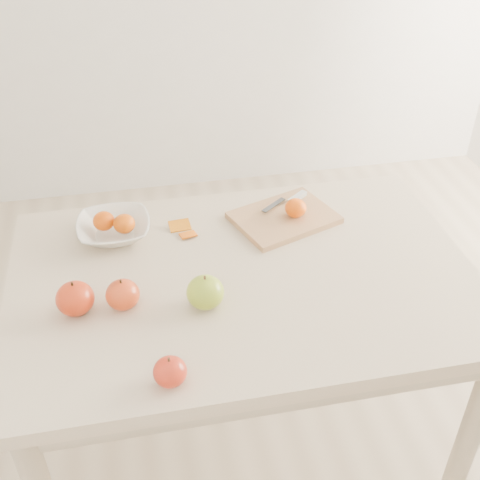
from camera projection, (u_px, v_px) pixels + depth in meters
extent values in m
plane|color=#C6B293|center=(243.00, 448.00, 1.99)|extent=(3.50, 3.50, 0.00)
cube|color=beige|center=(244.00, 279.00, 1.56)|extent=(1.20, 0.80, 0.04)
cylinder|color=#BCAA8E|center=(61.00, 323.00, 1.97)|extent=(0.06, 0.06, 0.71)
cylinder|color=#BCAA8E|center=(372.00, 281.00, 2.14)|extent=(0.06, 0.06, 0.71)
cylinder|color=#BCAA8E|center=(467.00, 442.00, 1.60)|extent=(0.06, 0.06, 0.71)
cube|color=#AB7F55|center=(284.00, 218.00, 1.74)|extent=(0.33, 0.29, 0.02)
ellipsoid|color=orange|center=(296.00, 208.00, 1.72)|extent=(0.06, 0.06, 0.05)
imported|color=white|center=(114.00, 229.00, 1.67)|extent=(0.20, 0.20, 0.05)
ellipsoid|color=#C83E07|center=(104.00, 221.00, 1.66)|extent=(0.06, 0.06, 0.05)
ellipsoid|color=#CB5F07|center=(124.00, 224.00, 1.65)|extent=(0.06, 0.06, 0.05)
cube|color=#C6690E|center=(180.00, 227.00, 1.72)|extent=(0.06, 0.05, 0.01)
cube|color=orange|center=(188.00, 235.00, 1.68)|extent=(0.05, 0.04, 0.01)
cube|color=silver|center=(297.00, 197.00, 1.80)|extent=(0.07, 0.06, 0.01)
cube|color=#3C3F44|center=(274.00, 205.00, 1.77)|extent=(0.08, 0.07, 0.00)
ellipsoid|color=#699417|center=(205.00, 292.00, 1.43)|extent=(0.09, 0.09, 0.08)
ellipsoid|color=maroon|center=(170.00, 372.00, 1.24)|extent=(0.07, 0.07, 0.06)
ellipsoid|color=maroon|center=(75.00, 299.00, 1.41)|extent=(0.09, 0.09, 0.08)
ellipsoid|color=#98050E|center=(123.00, 295.00, 1.43)|extent=(0.08, 0.08, 0.07)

